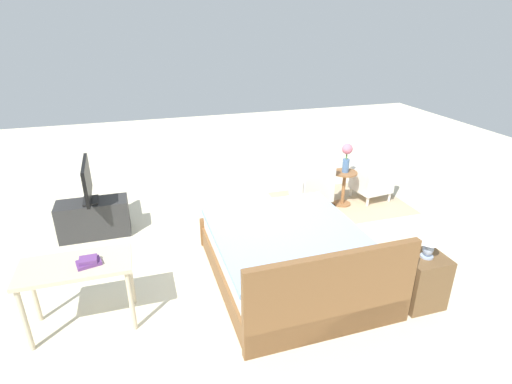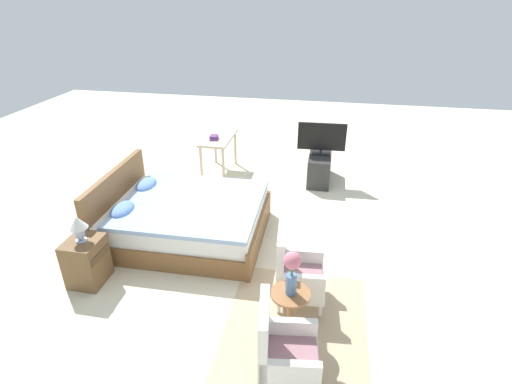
% 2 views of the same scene
% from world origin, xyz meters
% --- Properties ---
extents(ground_plane, '(16.00, 16.00, 0.00)m').
position_xyz_m(ground_plane, '(0.00, 0.00, 0.00)').
color(ground_plane, beige).
extents(floor_rug, '(2.10, 1.50, 0.01)m').
position_xyz_m(floor_rug, '(-1.78, -0.86, 0.00)').
color(floor_rug, tan).
rests_on(floor_rug, ground_plane).
extents(bed, '(1.79, 2.19, 0.96)m').
position_xyz_m(bed, '(-0.18, 0.91, 0.30)').
color(bed, brown).
rests_on(bed, ground_plane).
extents(armchair_by_window_left, '(0.60, 0.60, 0.92)m').
position_xyz_m(armchair_by_window_left, '(-2.35, -0.80, 0.38)').
color(armchair_by_window_left, white).
rests_on(armchair_by_window_left, floor_rug).
extents(armchair_by_window_right, '(0.58, 0.58, 0.92)m').
position_xyz_m(armchair_by_window_right, '(-1.23, -0.80, 0.38)').
color(armchair_by_window_right, white).
rests_on(armchair_by_window_right, floor_rug).
extents(side_table, '(0.40, 0.40, 0.58)m').
position_xyz_m(side_table, '(-1.78, -0.80, 0.37)').
color(side_table, '#936038').
rests_on(side_table, ground_plane).
extents(flower_vase, '(0.17, 0.17, 0.48)m').
position_xyz_m(flower_vase, '(-1.78, -0.80, 0.87)').
color(flower_vase, '#4C709E').
rests_on(flower_vase, side_table).
extents(nightstand, '(0.44, 0.41, 0.59)m').
position_xyz_m(nightstand, '(-1.36, 1.72, 0.30)').
color(nightstand, brown).
rests_on(nightstand, ground_plane).
extents(table_lamp, '(0.22, 0.22, 0.33)m').
position_xyz_m(table_lamp, '(-1.36, 1.72, 0.81)').
color(table_lamp, '#9EADC6').
rests_on(table_lamp, nightstand).
extents(tv_stand, '(0.96, 0.40, 0.53)m').
position_xyz_m(tv_stand, '(2.12, -0.92, 0.26)').
color(tv_stand, '#2D2D2D').
rests_on(tv_stand, ground_plane).
extents(tv_flatscreen, '(0.21, 0.86, 0.58)m').
position_xyz_m(tv_flatscreen, '(2.12, -0.92, 0.83)').
color(tv_flatscreen, black).
rests_on(tv_flatscreen, tv_stand).
extents(vanity_desk, '(1.04, 0.52, 0.73)m').
position_xyz_m(vanity_desk, '(2.10, 1.02, 0.62)').
color(vanity_desk, beige).
rests_on(vanity_desk, ground_plane).
extents(book_stack, '(0.25, 0.20, 0.07)m').
position_xyz_m(book_stack, '(1.97, 1.06, 0.76)').
color(book_stack, '#66387A').
rests_on(book_stack, vanity_desk).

